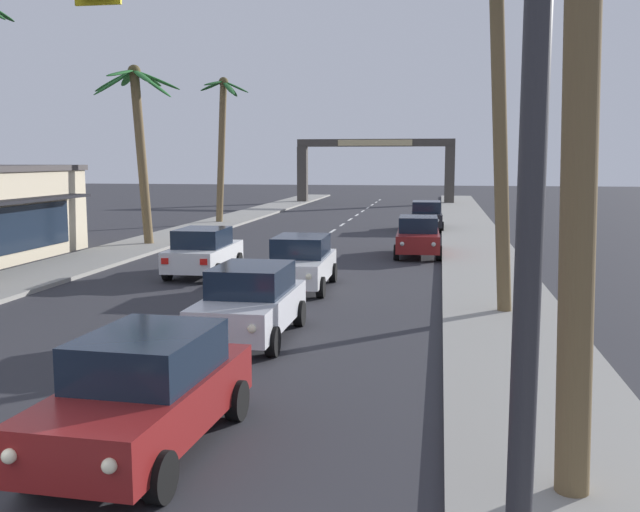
{
  "coord_description": "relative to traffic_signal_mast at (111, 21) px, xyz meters",
  "views": [
    {
      "loc": [
        6.07,
        -5.95,
        4.09
      ],
      "look_at": [
        3.75,
        8.0,
        2.2
      ],
      "focal_mm": 40.58,
      "sensor_mm": 36.0,
      "label": 1
    }
  ],
  "objects": [
    {
      "name": "palm_left_farthest",
      "position": [
        -10.9,
        38.65,
        0.57
      ],
      "size": [
        3.3,
        3.27,
        9.2
      ],
      "color": "brown",
      "rests_on": "ground"
    },
    {
      "name": "lane_markings",
      "position": [
        -2.86,
        19.79,
        -5.25
      ],
      "size": [
        4.28,
        87.67,
        0.01
      ],
      "color": "silver",
      "rests_on": "ground"
    },
    {
      "name": "town_gateway_arch",
      "position": [
        -3.3,
        61.93,
        -1.32
      ],
      "size": [
        14.68,
        0.9,
        5.98
      ],
      "color": "#423D38",
      "rests_on": "ground"
    },
    {
      "name": "sedan_parked_mid_kerb",
      "position": [
        1.88,
        25.0,
        -4.4
      ],
      "size": [
        2.04,
        4.49,
        1.68
      ],
      "color": "maroon",
      "rests_on": "ground"
    },
    {
      "name": "sedan_third_in_queue",
      "position": [
        -1.47,
        9.89,
        -4.4
      ],
      "size": [
        1.97,
        4.46,
        1.68
      ],
      "color": "silver",
      "rests_on": "ground"
    },
    {
      "name": "sedan_fifth_in_queue",
      "position": [
        -1.57,
        16.4,
        -4.4
      ],
      "size": [
        2.01,
        4.47,
        1.68
      ],
      "color": "silver",
      "rests_on": "ground"
    },
    {
      "name": "sedan_oncoming_far",
      "position": [
        -5.49,
        18.55,
        -4.4
      ],
      "size": [
        2.01,
        4.48,
        1.68
      ],
      "color": "silver",
      "rests_on": "ground"
    },
    {
      "name": "sidewalk_right",
      "position": [
        4.5,
        20.04,
        -5.18
      ],
      "size": [
        3.2,
        110.0,
        0.14
      ],
      "primitive_type": "cube",
      "color": "gray",
      "rests_on": "ground"
    },
    {
      "name": "palm_right_second",
      "position": [
        4.15,
        13.32,
        1.63
      ],
      "size": [
        4.15,
        4.16,
        10.11
      ],
      "color": "brown",
      "rests_on": "ground"
    },
    {
      "name": "traffic_signal_mast",
      "position": [
        0.0,
        0.0,
        0.0
      ],
      "size": [
        11.09,
        0.41,
        7.37
      ],
      "color": "#2D2D33",
      "rests_on": "ground"
    },
    {
      "name": "sidewalk_left",
      "position": [
        -11.1,
        20.04,
        -5.18
      ],
      "size": [
        3.2,
        110.0,
        0.14
      ],
      "primitive_type": "cube",
      "color": "gray",
      "rests_on": "ground"
    },
    {
      "name": "sedan_lead_at_stop_bar",
      "position": [
        -1.26,
        3.39,
        -4.4
      ],
      "size": [
        2.11,
        4.51,
        1.68
      ],
      "color": "maroon",
      "rests_on": "ground"
    },
    {
      "name": "palm_left_third",
      "position": [
        -11.19,
        26.44,
        0.49
      ],
      "size": [
        4.06,
        4.48,
        8.44
      ],
      "color": "brown",
      "rests_on": "ground"
    },
    {
      "name": "sedan_parked_nearest_kerb",
      "position": [
        1.99,
        36.47,
        -4.4
      ],
      "size": [
        2.03,
        4.48,
        1.68
      ],
      "color": "black",
      "rests_on": "ground"
    }
  ]
}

